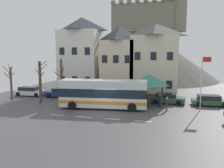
# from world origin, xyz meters

# --- Properties ---
(ground_plane) EXTENTS (40.00, 60.00, 0.07)m
(ground_plane) POSITION_xyz_m (0.00, -0.00, -0.03)
(ground_plane) COLOR #4D4B4E
(townhouse_00) EXTENTS (6.12, 6.35, 12.10)m
(townhouse_00) POSITION_xyz_m (-7.26, 12.14, 6.05)
(townhouse_00) COLOR silver
(townhouse_00) RESTS_ON ground_plane
(townhouse_01) EXTENTS (5.05, 5.17, 10.47)m
(townhouse_01) POSITION_xyz_m (-0.88, 11.55, 5.23)
(townhouse_01) COLOR beige
(townhouse_01) RESTS_ON ground_plane
(townhouse_02) EXTENTS (6.64, 6.16, 10.74)m
(townhouse_02) POSITION_xyz_m (4.43, 12.05, 5.37)
(townhouse_02) COLOR beige
(townhouse_02) RESTS_ON ground_plane
(hilltop_castle) EXTENTS (35.20, 35.20, 20.70)m
(hilltop_castle) POSITION_xyz_m (0.20, 35.48, 6.86)
(hilltop_castle) COLOR #5D5A52
(hilltop_castle) RESTS_ON ground_plane
(transit_bus) EXTENTS (10.24, 3.57, 3.35)m
(transit_bus) POSITION_xyz_m (-0.66, 1.99, 1.69)
(transit_bus) COLOR silver
(transit_bus) RESTS_ON ground_plane
(bus_shelter) EXTENTS (3.60, 3.60, 3.82)m
(bus_shelter) POSITION_xyz_m (4.23, 5.52, 3.09)
(bus_shelter) COLOR #473D33
(bus_shelter) RESTS_ON ground_plane
(parked_car_00) EXTENTS (4.43, 2.14, 1.29)m
(parked_car_00) POSITION_xyz_m (11.58, 6.64, 0.63)
(parked_car_00) COLOR #315635
(parked_car_00) RESTS_ON ground_plane
(parked_car_01) EXTENTS (4.40, 2.19, 1.29)m
(parked_car_01) POSITION_xyz_m (6.50, 6.68, 0.64)
(parked_car_01) COLOR #2F5738
(parked_car_01) RESTS_ON ground_plane
(parked_car_02) EXTENTS (4.63, 2.20, 1.36)m
(parked_car_02) POSITION_xyz_m (-8.63, 7.14, 0.67)
(parked_car_02) COLOR navy
(parked_car_02) RESTS_ON ground_plane
(parked_car_03) EXTENTS (4.60, 2.11, 1.37)m
(parked_car_03) POSITION_xyz_m (-13.85, 7.09, 0.67)
(parked_car_03) COLOR silver
(parked_car_03) RESTS_ON ground_plane
(pedestrian_00) EXTENTS (0.28, 0.31, 1.56)m
(pedestrian_00) POSITION_xyz_m (6.54, 2.53, 0.90)
(pedestrian_00) COLOR #38332D
(pedestrian_00) RESTS_ON ground_plane
(pedestrian_01) EXTENTS (0.30, 0.30, 1.43)m
(pedestrian_01) POSITION_xyz_m (4.41, 3.79, 0.82)
(pedestrian_01) COLOR #2D2D38
(pedestrian_01) RESTS_ON ground_plane
(pedestrian_02) EXTENTS (0.34, 0.34, 1.53)m
(pedestrian_02) POSITION_xyz_m (5.64, 4.39, 0.89)
(pedestrian_02) COLOR black
(pedestrian_02) RESTS_ON ground_plane
(public_bench) EXTENTS (1.68, 0.48, 0.87)m
(public_bench) POSITION_xyz_m (4.34, 7.95, 0.47)
(public_bench) COLOR #473828
(public_bench) RESTS_ON ground_plane
(flagpole) EXTENTS (0.95, 0.10, 6.08)m
(flagpole) POSITION_xyz_m (10.24, 3.58, 3.57)
(flagpole) COLOR silver
(flagpole) RESTS_ON ground_plane
(bare_tree_00) EXTENTS (1.77, 2.01, 5.44)m
(bare_tree_00) POSITION_xyz_m (-9.61, 3.19, 2.78)
(bare_tree_00) COLOR brown
(bare_tree_00) RESTS_ON ground_plane
(bare_tree_01) EXTENTS (1.55, 1.51, 4.91)m
(bare_tree_01) POSITION_xyz_m (-14.30, 3.50, 2.44)
(bare_tree_01) COLOR brown
(bare_tree_01) RESTS_ON ground_plane
(bare_tree_02) EXTENTS (1.39, 1.41, 5.94)m
(bare_tree_02) POSITION_xyz_m (-6.54, 3.16, 2.94)
(bare_tree_02) COLOR brown
(bare_tree_02) RESTS_ON ground_plane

